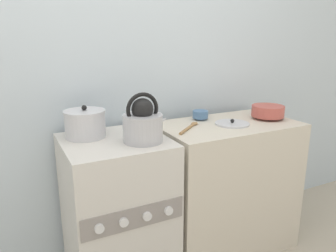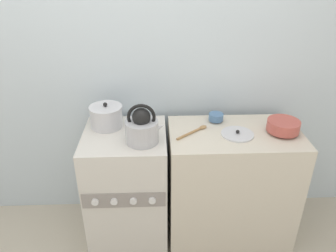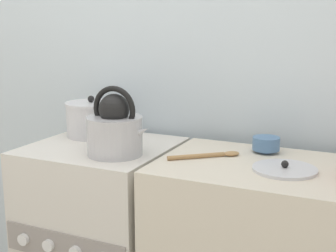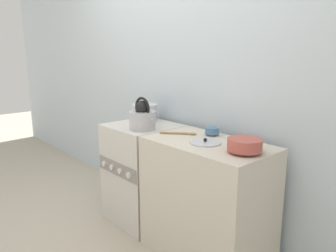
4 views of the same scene
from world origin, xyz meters
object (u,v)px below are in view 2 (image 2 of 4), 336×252
Objects in this scene: enamel_bowl at (283,126)px; stove at (128,186)px; kettle at (142,128)px; cooking_pot at (106,116)px; loose_pot_lid at (237,134)px; small_ceramic_bowl at (216,117)px.

stove is at bearing 178.50° from enamel_bowl.
cooking_pot is at bearing 139.20° from kettle.
stove is 3.29× the size of kettle.
kettle is 1.23× the size of enamel_bowl.
cooking_pot is 1.05× the size of loose_pot_lid.
cooking_pot is 1.06× the size of enamel_bowl.
stove is 4.02× the size of loose_pot_lid.
loose_pot_lid is at bearing -60.67° from small_ceramic_bowl.
kettle reaches higher than small_ceramic_bowl.
loose_pot_lid is (0.60, 0.05, -0.08)m from kettle.
enamel_bowl is (1.14, -0.14, -0.02)m from cooking_pot.
kettle is 0.55m from small_ceramic_bowl.
enamel_bowl is 2.08× the size of small_ceramic_bowl.
small_ceramic_bowl is 0.48× the size of loose_pot_lid.
loose_pot_lid is at bearing -3.37° from stove.
cooking_pot is at bearing 136.00° from stove.
cooking_pot is (-0.12, 0.12, 0.49)m from stove.
enamel_bowl is (0.89, 0.07, -0.04)m from kettle.
enamel_bowl reaches higher than loose_pot_lid.
loose_pot_lid is (0.11, -0.19, -0.03)m from small_ceramic_bowl.
small_ceramic_bowl is (0.62, 0.15, 0.45)m from stove.
enamel_bowl is at bearing -1.50° from stove.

